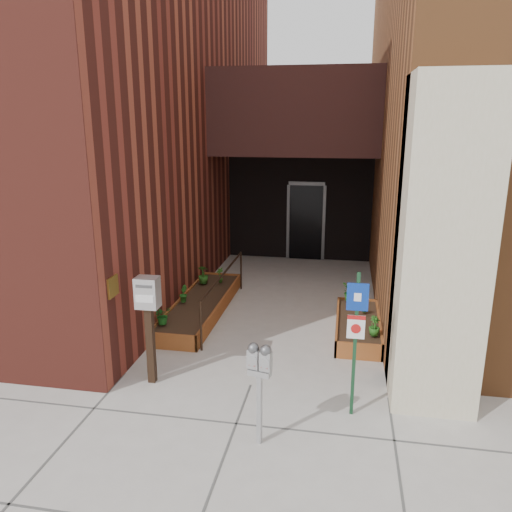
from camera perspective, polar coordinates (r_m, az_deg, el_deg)
The scene contains 15 objects.
ground at distance 7.69m, azimuth -0.63°, elevation -14.54°, with size 80.00×80.00×0.00m, color #9E9991.
architecture at distance 13.58m, azimuth 4.35°, elevation 20.08°, with size 20.00×14.60×10.00m.
planter_left at distance 10.35m, azimuth -6.27°, elevation -5.73°, with size 0.90×3.60×0.30m.
planter_right at distance 9.51m, azimuth 11.55°, elevation -7.92°, with size 0.80×2.20×0.30m.
handrail at distance 9.98m, azimuth -3.70°, elevation -2.75°, with size 0.04×3.34×0.90m.
parking_meter at distance 6.00m, azimuth 0.40°, elevation -12.60°, with size 0.30×0.17×1.32m.
sign_post at distance 6.59m, azimuth 11.33°, elevation -8.26°, with size 0.27×0.07×1.99m.
payment_dropbox at distance 7.45m, azimuth -12.20°, elevation -5.78°, with size 0.33×0.26×1.66m.
shrub_left_a at distance 9.11m, azimuth -10.62°, elevation -6.66°, with size 0.30×0.30×0.33m, color #1A5B1A.
shrub_left_b at distance 10.12m, azimuth -8.33°, elevation -4.28°, with size 0.19×0.19×0.34m, color #21601B.
shrub_left_c at distance 11.19m, azimuth -6.06°, elevation -2.10°, with size 0.23×0.23×0.41m, color #245919.
shrub_left_d at distance 11.21m, azimuth -4.12°, elevation -2.20°, with size 0.18×0.18×0.34m, color #275A19.
shrub_right_a at distance 8.73m, azimuth 13.39°, elevation -7.78°, with size 0.19×0.19×0.34m, color #25611B.
shrub_right_b at distance 9.68m, azimuth 12.36°, elevation -5.35°, with size 0.19×0.19×0.35m, color #245016.
shrub_right_c at distance 10.22m, azimuth 10.70°, elevation -4.10°, with size 0.33×0.33×0.37m, color #22631C.
Camera 1 is at (1.27, -6.56, 3.82)m, focal length 35.00 mm.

